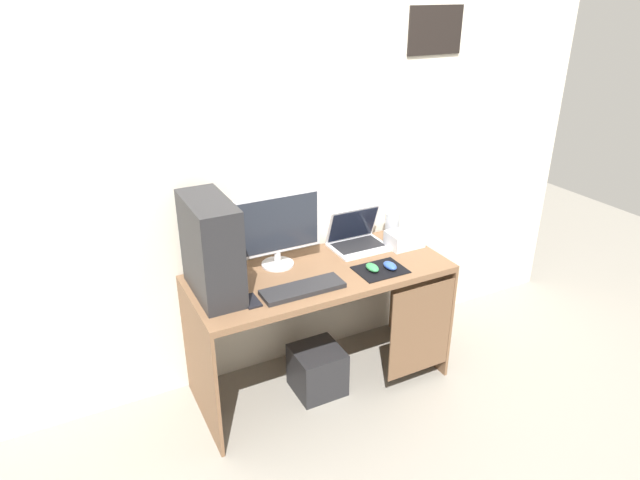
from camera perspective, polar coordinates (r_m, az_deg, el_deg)
name	(u,v)px	position (r m, az deg, el deg)	size (l,w,h in m)	color
ground_plane	(320,381)	(3.35, 0.00, -14.22)	(8.00, 8.00, 0.00)	gray
wall_back	(292,149)	(3.02, -2.92, 9.28)	(4.00, 0.05, 2.60)	beige
desk	(324,295)	(3.02, 0.41, -5.69)	(1.39, 0.59, 0.72)	brown
pc_tower	(211,248)	(2.68, -11.09, -0.81)	(0.20, 0.44, 0.48)	#232326
monitor	(277,229)	(2.92, -4.43, 1.12)	(0.49, 0.17, 0.40)	silver
laptop	(357,239)	(3.21, 3.80, 0.09)	(0.32, 0.24, 0.23)	silver
speaker	(392,224)	(3.36, 7.39, 1.59)	(0.08, 0.08, 0.15)	#B7BCC6
projector	(404,239)	(3.24, 8.65, 0.11)	(0.20, 0.14, 0.09)	silver
keyboard	(303,289)	(2.75, -1.78, -5.02)	(0.42, 0.14, 0.02)	#232326
mousepad	(380,270)	(2.97, 6.20, -3.05)	(0.26, 0.20, 0.01)	black
mouse_left	(372,268)	(2.94, 5.38, -2.83)	(0.06, 0.10, 0.03)	#338C4C
mouse_right	(390,266)	(2.97, 7.19, -2.63)	(0.06, 0.10, 0.03)	#2D51B2
cell_phone	(251,301)	(2.69, -7.08, -6.23)	(0.07, 0.13, 0.01)	black
subwoofer	(317,370)	(3.21, -0.28, -13.15)	(0.27, 0.27, 0.27)	#232326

